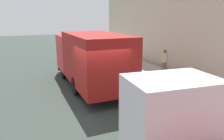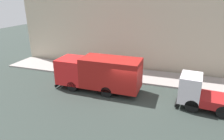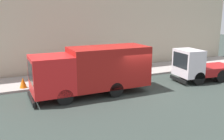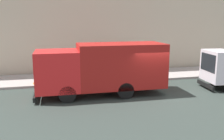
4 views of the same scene
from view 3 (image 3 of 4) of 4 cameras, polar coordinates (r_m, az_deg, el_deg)
ground at (r=16.33m, az=5.66°, el=-4.82°), size 80.00×80.00×0.00m
sidewalk at (r=20.43m, az=-1.36°, el=-0.89°), size 3.68×30.00×0.14m
building_facade at (r=22.00m, az=-4.03°, el=15.09°), size 0.50×30.00×11.57m
large_utility_truck at (r=15.27m, az=-4.43°, el=0.20°), size 2.42×7.30×2.92m
small_flatbed_truck at (r=19.45m, az=19.10°, el=0.77°), size 2.47×4.80×2.39m
pedestrian_walking at (r=19.88m, az=-8.69°, el=1.31°), size 0.51×0.51×1.64m
traffic_cone_orange at (r=17.40m, az=-19.64°, el=-2.73°), size 0.48×0.48×0.69m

